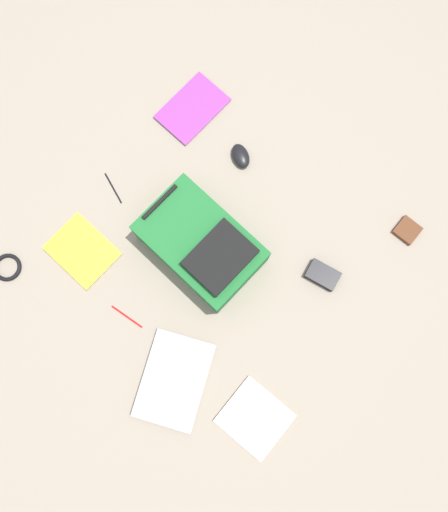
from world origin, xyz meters
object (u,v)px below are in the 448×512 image
at_px(book_manual, 83,251).
at_px(earbud_pouch, 407,230).
at_px(book_comic, 255,418).
at_px(pen_black, 127,317).
at_px(laptop, 174,380).
at_px(pen_blue, 113,188).
at_px(backpack, 202,245).
at_px(book_blue, 193,109).
at_px(power_brick, 323,275).
at_px(cable_coil, 7,267).
at_px(computer_mouse, 241,156).

distance_m(book_manual, earbud_pouch, 1.29).
relative_size(book_comic, earbud_pouch, 2.72).
bearing_deg(book_manual, pen_black, -102.52).
relative_size(laptop, book_comic, 1.70).
bearing_deg(pen_black, pen_blue, 50.28).
bearing_deg(backpack, book_blue, 46.78).
bearing_deg(power_brick, book_blue, 78.48).
bearing_deg(pen_black, earbud_pouch, -30.65).
height_order(cable_coil, power_brick, power_brick).
xyz_separation_m(laptop, book_blue, (0.86, 0.70, -0.01)).
distance_m(computer_mouse, power_brick, 0.58).
distance_m(laptop, cable_coil, 0.79).
height_order(book_blue, book_comic, book_comic).
bearing_deg(book_blue, laptop, -140.77).
distance_m(book_blue, earbud_pouch, 1.01).
distance_m(book_manual, cable_coil, 0.30).
bearing_deg(cable_coil, computer_mouse, -21.35).
xyz_separation_m(cable_coil, earbud_pouch, (1.17, -1.07, 0.00)).
xyz_separation_m(pen_black, earbud_pouch, (1.00, -0.59, 0.01)).
bearing_deg(book_comic, laptop, 107.69).
xyz_separation_m(backpack, book_comic, (-0.34, -0.58, -0.08)).
bearing_deg(computer_mouse, book_manual, -168.31).
bearing_deg(cable_coil, pen_black, -69.85).
bearing_deg(book_comic, pen_blue, 74.47).
xyz_separation_m(book_comic, pen_blue, (0.28, 1.02, -0.00)).
height_order(laptop, book_manual, laptop).
bearing_deg(book_manual, backpack, -46.73).
relative_size(laptop, power_brick, 3.28).
distance_m(power_brick, pen_blue, 0.91).
bearing_deg(laptop, pen_blue, 61.30).
relative_size(book_manual, pen_blue, 1.74).
distance_m(power_brick, earbud_pouch, 0.39).
distance_m(cable_coil, power_brick, 1.24).
xyz_separation_m(backpack, pen_blue, (-0.06, 0.44, -0.08)).
distance_m(book_manual, pen_black, 0.32).
xyz_separation_m(book_manual, cable_coil, (-0.25, 0.17, -0.00)).
xyz_separation_m(laptop, book_comic, (0.10, -0.32, -0.01)).
xyz_separation_m(laptop, pen_black, (0.05, 0.30, -0.01)).
relative_size(backpack, book_blue, 1.61).
xyz_separation_m(pen_blue, earbud_pouch, (0.66, -0.99, 0.01)).
relative_size(cable_coil, pen_black, 0.76).
bearing_deg(book_blue, book_manual, -172.99).
height_order(book_manual, book_comic, book_manual).
distance_m(book_manual, computer_mouse, 0.74).
xyz_separation_m(book_blue, cable_coil, (-0.98, 0.08, 0.00)).
bearing_deg(cable_coil, book_manual, -35.24).
distance_m(backpack, cable_coil, 0.78).
relative_size(pen_blue, earbud_pouch, 1.65).
height_order(power_brick, earbud_pouch, power_brick).
relative_size(book_comic, power_brick, 1.93).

